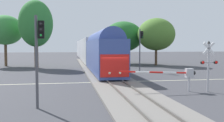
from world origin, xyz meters
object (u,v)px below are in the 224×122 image
object	(u,v)px
commuter_train	(89,50)
crossing_signal_mast	(209,61)
pine_left_background	(5,30)
elm_centre_background	(123,37)
traffic_signal_far_side	(141,43)
oak_far_right	(156,34)
traffic_signal_near_left	(39,46)
crossing_gate_near	(181,74)
oak_behind_train	(36,24)

from	to	relation	value
commuter_train	crossing_signal_mast	bearing A→B (deg)	-79.67
pine_left_background	elm_centre_background	bearing A→B (deg)	7.20
traffic_signal_far_side	oak_far_right	world-z (taller)	oak_far_right
crossing_signal_mast	commuter_train	bearing A→B (deg)	100.33
traffic_signal_near_left	crossing_gate_near	bearing A→B (deg)	18.99
crossing_signal_mast	oak_behind_train	distance (m)	29.06
traffic_signal_near_left	oak_behind_train	xyz separation A→B (m)	(-3.46, 27.02, 3.50)
crossing_gate_near	elm_centre_background	bearing A→B (deg)	86.09
traffic_signal_near_left	oak_far_right	xyz separation A→B (m)	(17.23, 28.69, 2.04)
elm_centre_background	crossing_gate_near	bearing A→B (deg)	-93.91
commuter_train	traffic_signal_near_left	distance (m)	37.97
traffic_signal_far_side	oak_far_right	xyz separation A→B (m)	(5.79, 9.94, 1.67)
oak_far_right	pine_left_background	bearing A→B (deg)	174.93
traffic_signal_far_side	elm_centre_background	xyz separation A→B (m)	(0.83, 14.96, 1.40)
crossing_gate_near	pine_left_background	world-z (taller)	pine_left_background
traffic_signal_near_left	oak_far_right	bearing A→B (deg)	59.02
elm_centre_background	pine_left_background	world-z (taller)	pine_left_background
traffic_signal_near_left	traffic_signal_far_side	distance (m)	21.96
crossing_gate_near	traffic_signal_near_left	distance (m)	11.00
commuter_train	traffic_signal_near_left	world-z (taller)	commuter_train
traffic_signal_near_left	oak_behind_train	size ratio (longest dim) A/B	0.49
commuter_train	traffic_signal_near_left	xyz separation A→B (m)	(-5.91, -37.49, 0.81)
traffic_signal_near_left	elm_centre_background	bearing A→B (deg)	69.99
commuter_train	traffic_signal_far_side	bearing A→B (deg)	-73.56
crossing_signal_mast	oak_far_right	world-z (taller)	oak_far_right
elm_centre_background	oak_behind_train	distance (m)	17.18
crossing_signal_mast	oak_far_right	distance (m)	26.39
commuter_train	oak_far_right	xyz separation A→B (m)	(11.32, -8.81, 2.85)
crossing_signal_mast	oak_far_right	size ratio (longest dim) A/B	0.46
crossing_signal_mast	oak_behind_train	xyz separation A→B (m)	(-15.66, 24.04, 4.63)
traffic_signal_near_left	pine_left_background	world-z (taller)	pine_left_background
commuter_train	oak_far_right	size ratio (longest dim) A/B	7.30
crossing_gate_near	crossing_signal_mast	distance (m)	2.29
traffic_signal_near_left	crossing_signal_mast	bearing A→B (deg)	13.72
crossing_gate_near	oak_behind_train	bearing A→B (deg)	120.18
elm_centre_background	oak_behind_train	xyz separation A→B (m)	(-15.73, -6.69, 1.72)
crossing_gate_near	oak_behind_train	xyz separation A→B (m)	(-13.67, 23.50, 5.62)
crossing_gate_near	oak_behind_train	world-z (taller)	oak_behind_train
oak_far_right	pine_left_background	xyz separation A→B (m)	(-26.26, 2.33, 0.62)
commuter_train	crossing_gate_near	size ratio (longest dim) A/B	10.31
crossing_gate_near	traffic_signal_near_left	xyz separation A→B (m)	(-10.21, -3.51, 2.13)
traffic_signal_near_left	pine_left_background	distance (m)	32.42
oak_behind_train	crossing_signal_mast	bearing A→B (deg)	-56.92
commuter_train	traffic_signal_far_side	distance (m)	19.59
pine_left_background	traffic_signal_far_side	bearing A→B (deg)	-30.94
commuter_train	traffic_signal_near_left	bearing A→B (deg)	-98.96
crossing_signal_mast	pine_left_background	size ratio (longest dim) A/B	0.45
traffic_signal_near_left	oak_far_right	size ratio (longest dim) A/B	0.62
traffic_signal_near_left	pine_left_background	xyz separation A→B (m)	(-9.04, 31.02, 2.66)
traffic_signal_far_side	elm_centre_background	size ratio (longest dim) A/B	0.71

